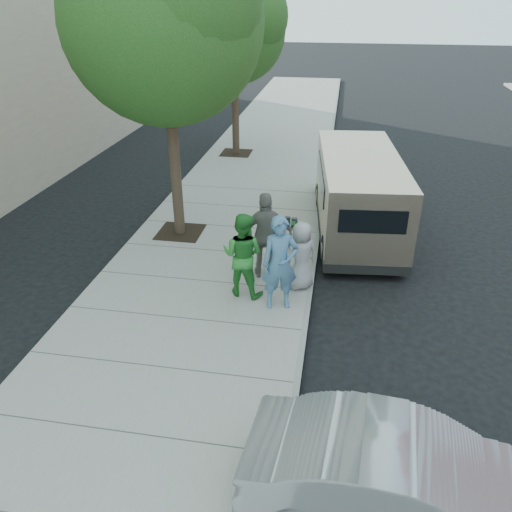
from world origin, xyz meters
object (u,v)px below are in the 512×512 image
(person_striped_polo, at_px, (266,236))
(van, at_px, (358,192))
(tree_far, at_px, (235,25))
(tree_near, at_px, (165,14))
(person_green_shirt, at_px, (243,255))
(person_gray_shirt, at_px, (301,256))
(sedan, at_px, (409,483))
(person_officer, at_px, (280,263))
(parking_meter, at_px, (290,233))

(person_striped_polo, bearing_deg, van, -138.10)
(tree_far, bearing_deg, person_striped_polo, -74.58)
(tree_near, distance_m, person_striped_polo, 5.45)
(van, xyz_separation_m, person_green_shirt, (-2.42, -3.95, -0.07))
(person_gray_shirt, bearing_deg, van, -143.48)
(sedan, xyz_separation_m, person_green_shirt, (-3.01, 4.77, 0.41))
(person_green_shirt, bearing_deg, tree_near, -39.70)
(sedan, relative_size, person_green_shirt, 2.19)
(person_officer, bearing_deg, tree_far, 91.39)
(tree_near, xyz_separation_m, person_gray_shirt, (3.45, -2.29, -4.62))
(tree_far, height_order, person_striped_polo, tree_far)
(person_officer, bearing_deg, sedan, -78.48)
(tree_near, height_order, person_striped_polo, tree_near)
(parking_meter, distance_m, person_striped_polo, 0.61)
(sedan, xyz_separation_m, person_gray_shirt, (-1.80, 5.23, 0.25))
(person_striped_polo, bearing_deg, person_gray_shirt, 141.01)
(tree_far, xyz_separation_m, van, (4.67, -6.41, -3.72))
(tree_far, height_order, parking_meter, tree_far)
(sedan, bearing_deg, person_gray_shirt, 24.19)
(tree_near, distance_m, person_green_shirt, 5.70)
(van, distance_m, sedan, 8.75)
(tree_far, relative_size, sedan, 1.57)
(parking_meter, bearing_deg, tree_near, 164.76)
(tree_far, distance_m, person_officer, 11.76)
(van, relative_size, person_gray_shirt, 3.89)
(tree_near, height_order, person_officer, tree_near)
(person_officer, distance_m, person_green_shirt, 0.92)
(person_green_shirt, relative_size, person_striped_polo, 0.93)
(person_green_shirt, bearing_deg, person_officer, 167.67)
(person_green_shirt, height_order, person_gray_shirt, person_green_shirt)
(parking_meter, relative_size, van, 0.22)
(parking_meter, xyz_separation_m, person_green_shirt, (-0.89, -1.16, -0.05))
(person_striped_polo, bearing_deg, parking_meter, -162.76)
(person_green_shirt, xyz_separation_m, person_striped_polo, (0.37, 0.84, 0.07))
(parking_meter, height_order, sedan, parking_meter)
(person_officer, relative_size, person_green_shirt, 1.07)
(person_officer, distance_m, person_striped_polo, 1.29)
(van, relative_size, person_green_shirt, 3.22)
(van, bearing_deg, person_officer, -115.69)
(tree_near, distance_m, tree_far, 7.63)
(tree_near, bearing_deg, person_gray_shirt, -33.54)
(sedan, distance_m, person_gray_shirt, 5.54)
(tree_near, distance_m, sedan, 10.39)
(person_gray_shirt, bearing_deg, sedan, 74.82)
(sedan, relative_size, person_gray_shirt, 2.65)
(tree_near, relative_size, sedan, 1.82)
(person_officer, height_order, person_green_shirt, person_officer)
(tree_far, bearing_deg, person_green_shirt, -77.74)
(person_green_shirt, bearing_deg, person_striped_polo, -102.92)
(parking_meter, bearing_deg, person_officer, -80.14)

